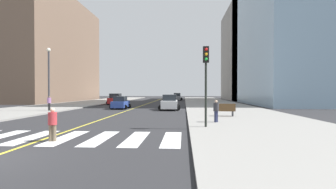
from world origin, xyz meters
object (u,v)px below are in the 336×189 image
object	(u,v)px
car_white_nearest	(170,103)
car_gray_fourth	(177,97)
pedestrian_crossing	(53,123)
street_lamp	(49,73)
car_red_second	(116,99)
park_bench	(225,110)
pedestrian_waiting_east	(216,110)
pedestrian_walking_west	(49,102)
car_blue_third	(121,103)
traffic_light_near_corner	(206,71)

from	to	relation	value
car_white_nearest	car_gray_fourth	xyz separation A→B (m)	(0.12, 31.69, -0.02)
pedestrian_crossing	street_lamp	world-z (taller)	street_lamp
car_red_second	park_bench	distance (m)	25.77
park_bench	pedestrian_waiting_east	bearing A→B (deg)	166.37
park_bench	pedestrian_waiting_east	distance (m)	4.47
pedestrian_walking_west	street_lamp	distance (m)	3.32
car_blue_third	street_lamp	size ratio (longest dim) A/B	0.53
traffic_light_near_corner	pedestrian_waiting_east	xyz separation A→B (m)	(0.95, 2.40, -2.63)
car_white_nearest	pedestrian_waiting_east	distance (m)	13.73
street_lamp	car_white_nearest	bearing A→B (deg)	15.03
car_gray_fourth	pedestrian_walking_west	bearing A→B (deg)	71.27
pedestrian_waiting_east	street_lamp	bearing A→B (deg)	-78.24
car_gray_fourth	street_lamp	xyz separation A→B (m)	(-13.85, -35.37, 3.52)
car_white_nearest	car_blue_third	distance (m)	6.81
car_red_second	traffic_light_near_corner	size ratio (longest dim) A/B	0.90
pedestrian_crossing	car_gray_fourth	bearing A→B (deg)	78.82
car_gray_fourth	pedestrian_walking_west	world-z (taller)	car_gray_fourth
car_gray_fourth	street_lamp	size ratio (longest dim) A/B	0.60
car_gray_fourth	pedestrian_crossing	world-z (taller)	car_gray_fourth
car_blue_third	pedestrian_crossing	xyz separation A→B (m)	(2.30, -20.98, 0.08)
car_white_nearest	car_gray_fourth	bearing A→B (deg)	-91.54
pedestrian_walking_west	street_lamp	bearing A→B (deg)	-80.21
car_blue_third	park_bench	xyz separation A→B (m)	(12.13, -10.19, -0.11)
car_white_nearest	car_red_second	distance (m)	15.47
car_red_second	street_lamp	xyz separation A→B (m)	(-3.48, -15.28, 3.49)
pedestrian_crossing	pedestrian_walking_west	xyz separation A→B (m)	(-9.34, 15.96, 0.22)
car_gray_fourth	pedestrian_waiting_east	size ratio (longest dim) A/B	2.75
car_blue_third	pedestrian_waiting_east	world-z (taller)	pedestrian_waiting_east
car_blue_third	pedestrian_waiting_east	distance (m)	18.03
park_bench	pedestrian_crossing	bearing A→B (deg)	141.47
car_red_second	traffic_light_near_corner	world-z (taller)	traffic_light_near_corner
car_red_second	park_bench	xyz separation A→B (m)	(15.70, -20.44, -0.23)
pedestrian_walking_west	traffic_light_near_corner	bearing A→B (deg)	10.60
car_red_second	car_blue_third	xyz separation A→B (m)	(3.57, -10.25, -0.13)
car_red_second	pedestrian_waiting_east	size ratio (longest dim) A/B	2.83
car_white_nearest	pedestrian_walking_west	world-z (taller)	car_white_nearest
street_lamp	car_red_second	bearing A→B (deg)	77.17
traffic_light_near_corner	pedestrian_walking_west	world-z (taller)	traffic_light_near_corner
street_lamp	park_bench	bearing A→B (deg)	-15.05
car_red_second	car_blue_third	size ratio (longest dim) A/B	1.17
car_gray_fourth	pedestrian_waiting_east	distance (m)	44.96
park_bench	pedestrian_walking_west	distance (m)	19.86
car_white_nearest	street_lamp	world-z (taller)	street_lamp
car_blue_third	pedestrian_walking_west	size ratio (longest dim) A/B	2.24
car_gray_fourth	traffic_light_near_corner	world-z (taller)	traffic_light_near_corner
car_red_second	pedestrian_waiting_east	bearing A→B (deg)	-62.26
car_white_nearest	pedestrian_waiting_east	world-z (taller)	car_white_nearest
car_gray_fourth	park_bench	xyz separation A→B (m)	(5.34, -40.53, -0.20)
car_gray_fourth	pedestrian_walking_west	size ratio (longest dim) A/B	2.55
car_red_second	pedestrian_crossing	xyz separation A→B (m)	(5.87, -31.22, -0.05)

